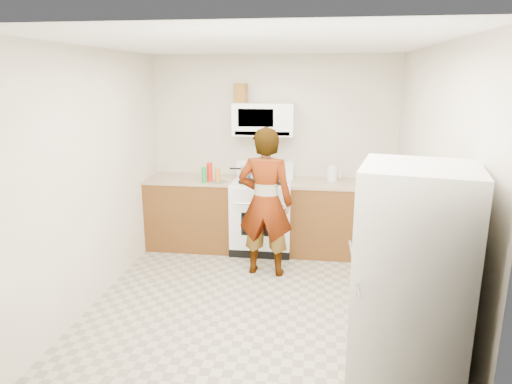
% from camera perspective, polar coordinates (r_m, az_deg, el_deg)
% --- Properties ---
extents(floor, '(3.60, 3.60, 0.00)m').
position_cam_1_polar(floor, '(4.75, -0.25, -13.69)').
color(floor, gray).
rests_on(floor, ground).
extents(back_wall, '(3.20, 0.02, 2.50)m').
position_cam_1_polar(back_wall, '(6.05, 2.12, 4.99)').
color(back_wall, beige).
rests_on(back_wall, floor).
extents(right_wall, '(0.02, 3.60, 2.50)m').
position_cam_1_polar(right_wall, '(4.38, 20.81, 0.46)').
color(right_wall, beige).
rests_on(right_wall, floor).
extents(cabinet_left, '(1.12, 0.62, 0.90)m').
position_cam_1_polar(cabinet_left, '(6.13, -7.96, -2.69)').
color(cabinet_left, brown).
rests_on(cabinet_left, floor).
extents(counter_left, '(1.14, 0.64, 0.03)m').
position_cam_1_polar(counter_left, '(6.01, -8.11, 1.58)').
color(counter_left, tan).
rests_on(counter_left, cabinet_left).
extents(cabinet_right, '(0.80, 0.62, 0.90)m').
position_cam_1_polar(cabinet_right, '(5.91, 8.34, -3.34)').
color(cabinet_right, brown).
rests_on(cabinet_right, floor).
extents(counter_right, '(0.82, 0.64, 0.03)m').
position_cam_1_polar(counter_right, '(5.79, 8.50, 1.07)').
color(counter_right, tan).
rests_on(counter_right, cabinet_right).
extents(gas_range, '(0.76, 0.65, 1.13)m').
position_cam_1_polar(gas_range, '(5.93, 0.79, -2.77)').
color(gas_range, white).
rests_on(gas_range, floor).
extents(microwave, '(0.76, 0.38, 0.40)m').
position_cam_1_polar(microwave, '(5.82, 0.99, 9.11)').
color(microwave, white).
rests_on(microwave, back_wall).
extents(person, '(0.65, 0.45, 1.70)m').
position_cam_1_polar(person, '(5.12, 1.18, -1.31)').
color(person, tan).
rests_on(person, floor).
extents(fridge, '(0.83, 0.83, 1.70)m').
position_cam_1_polar(fridge, '(3.21, 18.74, -11.91)').
color(fridge, white).
rests_on(fridge, floor).
extents(kettle, '(0.17, 0.17, 0.16)m').
position_cam_1_polar(kettle, '(5.89, 9.55, 2.24)').
color(kettle, silver).
rests_on(kettle, counter_right).
extents(jug, '(0.17, 0.17, 0.24)m').
position_cam_1_polar(jug, '(5.85, -1.89, 12.27)').
color(jug, brown).
rests_on(jug, microwave).
extents(saucepan, '(0.27, 0.27, 0.12)m').
position_cam_1_polar(saucepan, '(5.92, -0.91, 2.50)').
color(saucepan, silver).
rests_on(saucepan, gas_range).
extents(tray, '(0.28, 0.22, 0.05)m').
position_cam_1_polar(tray, '(5.72, 2.77, 1.44)').
color(tray, white).
rests_on(tray, gas_range).
extents(bottle_spray, '(0.09, 0.09, 0.24)m').
position_cam_1_polar(bottle_spray, '(5.76, -5.81, 2.48)').
color(bottle_spray, red).
rests_on(bottle_spray, counter_left).
extents(bottle_hot_sauce, '(0.06, 0.06, 0.18)m').
position_cam_1_polar(bottle_hot_sauce, '(5.73, -4.82, 2.12)').
color(bottle_hot_sauce, orange).
rests_on(bottle_hot_sauce, counter_left).
extents(bottle_green_cap, '(0.07, 0.07, 0.20)m').
position_cam_1_polar(bottle_green_cap, '(5.70, -6.51, 2.13)').
color(bottle_green_cap, '#167C2F').
rests_on(bottle_green_cap, counter_left).
extents(pot_lid, '(0.27, 0.27, 0.01)m').
position_cam_1_polar(pot_lid, '(5.74, -4.82, 1.31)').
color(pot_lid, white).
rests_on(pot_lid, counter_left).
extents(broom, '(0.19, 0.24, 1.30)m').
position_cam_1_polar(broom, '(5.55, 17.85, -2.81)').
color(broom, white).
rests_on(broom, floor).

